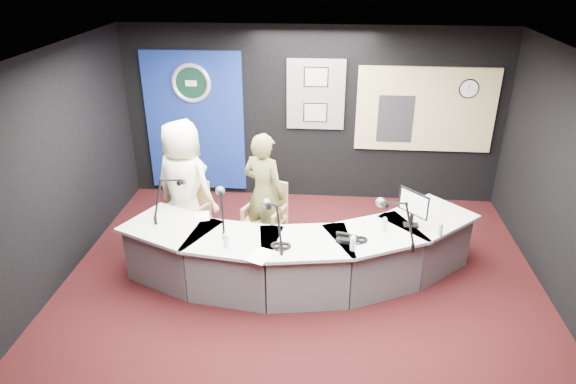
# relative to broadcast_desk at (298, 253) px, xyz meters

# --- Properties ---
(ground) EXTENTS (6.00, 6.00, 0.00)m
(ground) POSITION_rel_broadcast_desk_xyz_m (0.05, -0.55, -0.38)
(ground) COLOR black
(ground) RESTS_ON ground
(ceiling) EXTENTS (6.00, 6.00, 0.02)m
(ceiling) POSITION_rel_broadcast_desk_xyz_m (0.05, -0.55, 2.42)
(ceiling) COLOR silver
(ceiling) RESTS_ON ground
(wall_back) EXTENTS (6.00, 0.02, 2.80)m
(wall_back) POSITION_rel_broadcast_desk_xyz_m (0.05, 2.45, 1.02)
(wall_back) COLOR black
(wall_back) RESTS_ON ground
(wall_left) EXTENTS (0.02, 6.00, 2.80)m
(wall_left) POSITION_rel_broadcast_desk_xyz_m (-2.95, -0.55, 1.02)
(wall_left) COLOR black
(wall_left) RESTS_ON ground
(broadcast_desk) EXTENTS (4.50, 1.90, 0.75)m
(broadcast_desk) POSITION_rel_broadcast_desk_xyz_m (0.00, 0.00, 0.00)
(broadcast_desk) COLOR #B9BBBE
(broadcast_desk) RESTS_ON ground
(backdrop_panel) EXTENTS (1.60, 0.05, 2.30)m
(backdrop_panel) POSITION_rel_broadcast_desk_xyz_m (-1.85, 2.42, 0.88)
(backdrop_panel) COLOR navy
(backdrop_panel) RESTS_ON wall_back
(agency_seal) EXTENTS (0.63, 0.07, 0.63)m
(agency_seal) POSITION_rel_broadcast_desk_xyz_m (-1.85, 2.38, 1.52)
(agency_seal) COLOR silver
(agency_seal) RESTS_ON backdrop_panel
(seal_center) EXTENTS (0.48, 0.01, 0.48)m
(seal_center) POSITION_rel_broadcast_desk_xyz_m (-1.85, 2.38, 1.52)
(seal_center) COLOR black
(seal_center) RESTS_ON backdrop_panel
(pinboard) EXTENTS (0.90, 0.04, 1.10)m
(pinboard) POSITION_rel_broadcast_desk_xyz_m (0.10, 2.42, 1.38)
(pinboard) COLOR slate
(pinboard) RESTS_ON wall_back
(framed_photo_upper) EXTENTS (0.34, 0.02, 0.27)m
(framed_photo_upper) POSITION_rel_broadcast_desk_xyz_m (0.10, 2.39, 1.65)
(framed_photo_upper) COLOR gray
(framed_photo_upper) RESTS_ON pinboard
(framed_photo_lower) EXTENTS (0.34, 0.02, 0.27)m
(framed_photo_lower) POSITION_rel_broadcast_desk_xyz_m (0.10, 2.39, 1.09)
(framed_photo_lower) COLOR gray
(framed_photo_lower) RESTS_ON pinboard
(booth_window_frame) EXTENTS (2.12, 0.06, 1.32)m
(booth_window_frame) POSITION_rel_broadcast_desk_xyz_m (1.80, 2.42, 1.18)
(booth_window_frame) COLOR tan
(booth_window_frame) RESTS_ON wall_back
(booth_glow) EXTENTS (2.00, 0.02, 1.20)m
(booth_glow) POSITION_rel_broadcast_desk_xyz_m (1.80, 2.41, 1.18)
(booth_glow) COLOR beige
(booth_glow) RESTS_ON booth_window_frame
(equipment_rack) EXTENTS (0.55, 0.02, 0.75)m
(equipment_rack) POSITION_rel_broadcast_desk_xyz_m (1.35, 2.39, 1.03)
(equipment_rack) COLOR black
(equipment_rack) RESTS_ON booth_window_frame
(wall_clock) EXTENTS (0.28, 0.01, 0.28)m
(wall_clock) POSITION_rel_broadcast_desk_xyz_m (2.40, 2.39, 1.52)
(wall_clock) COLOR white
(wall_clock) RESTS_ON booth_window_frame
(armchair_left) EXTENTS (0.73, 0.73, 0.99)m
(armchair_left) POSITION_rel_broadcast_desk_xyz_m (-1.58, 0.67, 0.12)
(armchair_left) COLOR #A7804C
(armchair_left) RESTS_ON ground
(armchair_right) EXTENTS (0.77, 0.77, 1.06)m
(armchair_right) POSITION_rel_broadcast_desk_xyz_m (-0.51, 0.70, 0.15)
(armchair_right) COLOR #A7804C
(armchair_right) RESTS_ON ground
(draped_jacket) EXTENTS (0.50, 0.30, 0.70)m
(draped_jacket) POSITION_rel_broadcast_desk_xyz_m (-1.71, 0.90, 0.24)
(draped_jacket) COLOR #696759
(draped_jacket) RESTS_ON armchair_left
(person_man) EXTENTS (1.05, 0.88, 1.85)m
(person_man) POSITION_rel_broadcast_desk_xyz_m (-1.58, 0.67, 0.55)
(person_man) COLOR #F1E8C1
(person_man) RESTS_ON ground
(person_woman) EXTENTS (0.73, 0.64, 1.70)m
(person_woman) POSITION_rel_broadcast_desk_xyz_m (-0.51, 0.70, 0.47)
(person_woman) COLOR brown
(person_woman) RESTS_ON ground
(computer_monitor) EXTENTS (0.29, 0.33, 0.28)m
(computer_monitor) POSITION_rel_broadcast_desk_xyz_m (1.36, 0.15, 0.70)
(computer_monitor) COLOR black
(computer_monitor) RESTS_ON broadcast_desk
(desk_phone) EXTENTS (0.24, 0.20, 0.05)m
(desk_phone) POSITION_rel_broadcast_desk_xyz_m (0.57, -0.27, 0.40)
(desk_phone) COLOR black
(desk_phone) RESTS_ON broadcast_desk
(headphones_near) EXTENTS (0.21, 0.21, 0.04)m
(headphones_near) POSITION_rel_broadcast_desk_xyz_m (0.70, -0.26, 0.39)
(headphones_near) COLOR black
(headphones_near) RESTS_ON broadcast_desk
(headphones_far) EXTENTS (0.22, 0.22, 0.04)m
(headphones_far) POSITION_rel_broadcast_desk_xyz_m (-0.17, -0.47, 0.39)
(headphones_far) COLOR black
(headphones_far) RESTS_ON broadcast_desk
(paper_stack) EXTENTS (0.24, 0.30, 0.00)m
(paper_stack) POSITION_rel_broadcast_desk_xyz_m (-1.24, 0.18, 0.38)
(paper_stack) COLOR white
(paper_stack) RESTS_ON broadcast_desk
(notepad) EXTENTS (0.33, 0.38, 0.00)m
(notepad) POSITION_rel_broadcast_desk_xyz_m (-0.38, -0.67, 0.38)
(notepad) COLOR white
(notepad) RESTS_ON broadcast_desk
(boom_mic_a) EXTENTS (0.35, 0.70, 0.60)m
(boom_mic_a) POSITION_rel_broadcast_desk_xyz_m (-1.64, 0.22, 0.68)
(boom_mic_a) COLOR black
(boom_mic_a) RESTS_ON broadcast_desk
(boom_mic_b) EXTENTS (0.27, 0.72, 0.60)m
(boom_mic_b) POSITION_rel_broadcast_desk_xyz_m (-0.92, -0.07, 0.68)
(boom_mic_b) COLOR black
(boom_mic_b) RESTS_ON broadcast_desk
(boom_mic_c) EXTENTS (0.35, 0.69, 0.60)m
(boom_mic_c) POSITION_rel_broadcast_desk_xyz_m (-0.26, -0.34, 0.68)
(boom_mic_c) COLOR black
(boom_mic_c) RESTS_ON broadcast_desk
(boom_mic_d) EXTENTS (0.46, 0.64, 0.60)m
(boom_mic_d) POSITION_rel_broadcast_desk_xyz_m (1.14, -0.18, 0.68)
(boom_mic_d) COLOR black
(boom_mic_d) RESTS_ON broadcast_desk
(water_bottles) EXTENTS (2.52, 0.58, 0.18)m
(water_bottles) POSITION_rel_broadcast_desk_xyz_m (0.44, -0.26, 0.46)
(water_bottles) COLOR silver
(water_bottles) RESTS_ON broadcast_desk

